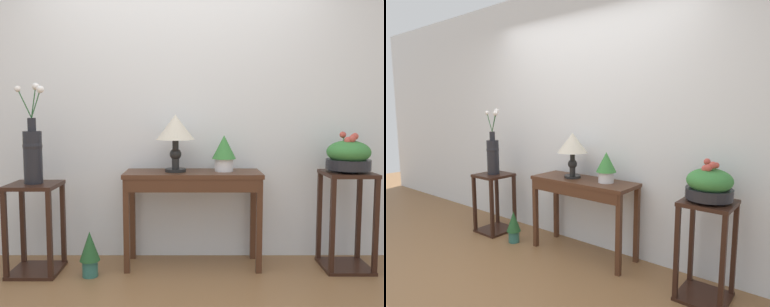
% 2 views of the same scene
% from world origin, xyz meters
% --- Properties ---
extents(ground_plane, '(12.00, 12.00, 0.01)m').
position_xyz_m(ground_plane, '(0.00, 0.00, -0.00)').
color(ground_plane, brown).
extents(back_wall_with_art, '(9.00, 0.10, 2.80)m').
position_xyz_m(back_wall_with_art, '(0.00, 1.40, 1.40)').
color(back_wall_with_art, silver).
rests_on(back_wall_with_art, ground).
extents(console_table, '(1.10, 0.40, 0.78)m').
position_xyz_m(console_table, '(0.14, 1.09, 0.66)').
color(console_table, '#472819').
rests_on(console_table, ground).
extents(table_lamp, '(0.31, 0.31, 0.46)m').
position_xyz_m(table_lamp, '(0.00, 1.12, 1.11)').
color(table_lamp, black).
rests_on(table_lamp, console_table).
extents(potted_plant_on_console, '(0.19, 0.19, 0.29)m').
position_xyz_m(potted_plant_on_console, '(0.39, 1.14, 0.94)').
color(potted_plant_on_console, silver).
rests_on(potted_plant_on_console, console_table).
extents(pedestal_stand_left, '(0.38, 0.38, 0.71)m').
position_xyz_m(pedestal_stand_left, '(-1.09, 0.96, 0.36)').
color(pedestal_stand_left, black).
rests_on(pedestal_stand_left, ground).
extents(flower_vase_tall_left, '(0.23, 0.16, 0.78)m').
position_xyz_m(flower_vase_tall_left, '(-1.09, 0.97, 0.97)').
color(flower_vase_tall_left, black).
rests_on(flower_vase_tall_left, pedestal_stand_left).
extents(pedestal_stand_right, '(0.38, 0.38, 0.79)m').
position_xyz_m(pedestal_stand_right, '(1.37, 1.05, 0.39)').
color(pedestal_stand_right, black).
rests_on(pedestal_stand_right, ground).
extents(planter_bowl_wide_right, '(0.34, 0.34, 0.32)m').
position_xyz_m(planter_bowl_wide_right, '(1.37, 1.05, 0.92)').
color(planter_bowl_wide_right, black).
rests_on(planter_bowl_wide_right, pedestal_stand_right).
extents(potted_plant_floor, '(0.16, 0.16, 0.36)m').
position_xyz_m(potted_plant_floor, '(-0.65, 0.87, 0.20)').
color(potted_plant_floor, '#2D665B').
rests_on(potted_plant_floor, ground).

